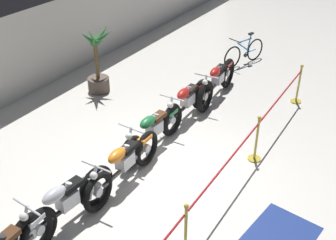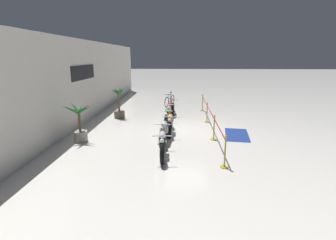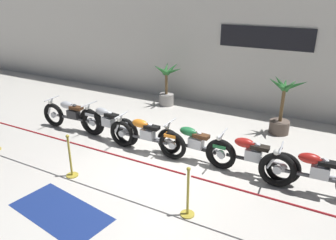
% 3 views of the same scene
% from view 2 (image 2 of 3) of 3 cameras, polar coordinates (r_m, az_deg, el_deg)
% --- Properties ---
extents(ground_plane, '(120.00, 120.00, 0.00)m').
position_cam_2_polar(ground_plane, '(12.48, 3.01, -1.97)').
color(ground_plane, silver).
extents(back_wall, '(28.00, 0.29, 4.20)m').
position_cam_2_polar(back_wall, '(13.10, -20.09, 7.33)').
color(back_wall, silver).
rests_on(back_wall, ground).
extents(motorcycle_silver_0, '(2.30, 0.62, 0.96)m').
position_cam_2_polar(motorcycle_silver_0, '(9.09, -1.22, -4.89)').
color(motorcycle_silver_0, black).
rests_on(motorcycle_silver_0, ground).
extents(motorcycle_silver_1, '(2.21, 0.62, 0.98)m').
position_cam_2_polar(motorcycle_silver_1, '(10.36, -0.71, -2.46)').
color(motorcycle_silver_1, black).
rests_on(motorcycle_silver_1, ground).
extents(motorcycle_orange_2, '(2.31, 0.62, 0.95)m').
position_cam_2_polar(motorcycle_orange_2, '(11.69, 0.48, -0.62)').
color(motorcycle_orange_2, black).
rests_on(motorcycle_orange_2, ground).
extents(motorcycle_green_3, '(2.18, 0.62, 0.93)m').
position_cam_2_polar(motorcycle_green_3, '(12.97, -0.11, 0.71)').
color(motorcycle_green_3, black).
rests_on(motorcycle_green_3, ground).
extents(motorcycle_red_4, '(2.21, 0.62, 0.96)m').
position_cam_2_polar(motorcycle_red_4, '(14.36, 0.26, 2.07)').
color(motorcycle_red_4, black).
rests_on(motorcycle_red_4, ground).
extents(motorcycle_red_5, '(2.37, 0.62, 0.98)m').
position_cam_2_polar(motorcycle_red_5, '(15.73, 0.94, 3.15)').
color(motorcycle_red_5, black).
rests_on(motorcycle_red_5, ground).
extents(bicycle, '(1.63, 0.70, 0.96)m').
position_cam_2_polar(bicycle, '(18.20, 0.37, 4.26)').
color(bicycle, black).
rests_on(bicycle, ground).
extents(potted_palm_left_of_row, '(1.11, 0.87, 1.81)m').
position_cam_2_polar(potted_palm_left_of_row, '(14.82, -10.58, 3.34)').
color(potted_palm_left_of_row, brown).
rests_on(potted_palm_left_of_row, ground).
extents(potted_palm_right_of_row, '(1.20, 1.12, 1.63)m').
position_cam_2_polar(potted_palm_right_of_row, '(11.08, -18.69, -0.94)').
color(potted_palm_right_of_row, gray).
rests_on(potted_palm_right_of_row, ground).
extents(stanchion_far_left, '(8.77, 0.28, 1.05)m').
position_cam_2_polar(stanchion_far_left, '(11.07, 9.89, -0.35)').
color(stanchion_far_left, gold).
rests_on(stanchion_far_left, ground).
extents(stanchion_mid_left, '(0.28, 0.28, 1.05)m').
position_cam_2_polar(stanchion_mid_left, '(10.95, 9.95, -2.47)').
color(stanchion_mid_left, gold).
rests_on(stanchion_mid_left, ground).
extents(stanchion_mid_right, '(0.28, 0.28, 1.05)m').
position_cam_2_polar(stanchion_mid_right, '(13.81, 8.47, 0.96)').
color(stanchion_mid_right, gold).
rests_on(stanchion_mid_right, ground).
extents(stanchion_far_right, '(0.28, 0.28, 1.05)m').
position_cam_2_polar(stanchion_far_right, '(16.69, 7.51, 3.20)').
color(stanchion_far_right, gold).
rests_on(stanchion_far_right, ground).
extents(floor_banner, '(2.20, 1.28, 0.01)m').
position_cam_2_polar(floor_banner, '(11.95, 14.76, -3.12)').
color(floor_banner, navy).
rests_on(floor_banner, ground).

